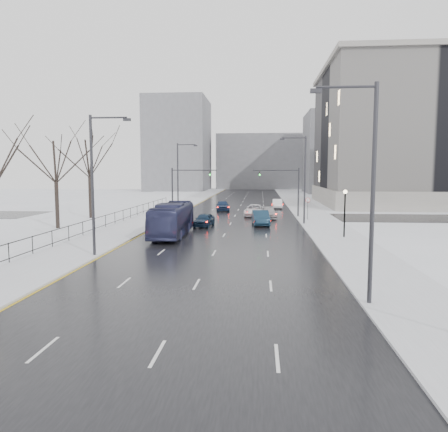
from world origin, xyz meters
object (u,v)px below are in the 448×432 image
(no_uturn_sign, at_px, (308,202))
(tree_park_e, at_px, (91,219))
(sedan_right_distant, at_px, (277,204))
(mast_signal_left, at_px, (180,186))
(lamppost_r_mid, at_px, (345,206))
(mast_signal_right, at_px, (290,186))
(sedan_center_near, at_px, (204,220))
(streetlight_l_near, at_px, (95,178))
(sedan_right_near, at_px, (261,218))
(sedan_right_cross, at_px, (255,210))
(bus, at_px, (172,219))
(streetlight_r_mid, at_px, (303,175))
(streetlight_l_far, at_px, (179,174))
(streetlight_r_near, at_px, (368,183))
(tree_park_d, at_px, (58,229))
(sedan_right_far, at_px, (269,213))
(sedan_center_far, at_px, (223,206))

(no_uturn_sign, bearing_deg, tree_park_e, 180.00)
(tree_park_e, distance_m, sedan_right_distant, 29.92)
(mast_signal_left, distance_m, sedan_right_distant, 19.27)
(lamppost_r_mid, distance_m, sedan_right_distant, 31.77)
(mast_signal_right, relative_size, sedan_center_near, 1.51)
(streetlight_l_near, height_order, sedan_right_near, streetlight_l_near)
(sedan_right_cross, bearing_deg, bus, -109.18)
(tree_park_e, distance_m, sedan_right_cross, 21.38)
(mast_signal_left, height_order, sedan_right_distant, mast_signal_left)
(no_uturn_sign, bearing_deg, mast_signal_left, 166.40)
(streetlight_r_mid, bearing_deg, sedan_center_near, -166.24)
(streetlight_l_far, distance_m, bus, 22.21)
(streetlight_l_far, bearing_deg, sedan_right_cross, -17.47)
(streetlight_r_near, bearing_deg, bus, 122.51)
(tree_park_d, bearing_deg, no_uturn_sign, 20.32)
(streetlight_r_mid, xyz_separation_m, sedan_right_cross, (-5.50, 8.59, -4.80))
(sedan_right_cross, bearing_deg, sedan_right_near, -82.07)
(sedan_right_near, bearing_deg, sedan_right_far, 76.74)
(tree_park_e, xyz_separation_m, streetlight_r_mid, (26.37, -4.00, 5.62))
(streetlight_l_far, relative_size, sedan_center_far, 2.11)
(tree_park_d, height_order, streetlight_l_far, streetlight_l_far)
(streetlight_r_mid, relative_size, sedan_right_cross, 1.79)
(sedan_right_cross, bearing_deg, sedan_center_near, -112.29)
(bus, relative_size, sedan_right_cross, 1.99)
(sedan_right_far, relative_size, sedan_center_far, 1.01)
(no_uturn_sign, distance_m, bus, 19.55)
(no_uturn_sign, bearing_deg, sedan_center_far, 134.08)
(streetlight_r_mid, distance_m, bus, 16.66)
(bus, xyz_separation_m, sedan_right_far, (9.34, 15.68, -0.85))
(sedan_right_cross, bearing_deg, mast_signal_left, -173.33)
(streetlight_l_far, bearing_deg, lamppost_r_mid, -48.94)
(sedan_right_cross, relative_size, sedan_right_distant, 1.25)
(streetlight_r_near, bearing_deg, sedan_right_cross, 98.11)
(tree_park_d, bearing_deg, lamppost_r_mid, -7.91)
(mast_signal_left, relative_size, sedan_right_near, 1.29)
(mast_signal_left, bearing_deg, streetlight_l_far, 101.87)
(streetlight_l_near, xyz_separation_m, sedan_right_cross, (10.84, 28.59, -4.80))
(tree_park_d, xyz_separation_m, sedan_right_near, (21.26, 4.92, 0.87))
(streetlight_l_far, xyz_separation_m, mast_signal_right, (15.49, -4.00, -1.51))
(tree_park_d, xyz_separation_m, sedan_center_far, (15.53, 21.84, 0.85))
(sedan_right_far, bearing_deg, mast_signal_left, 168.65)
(streetlight_l_near, distance_m, mast_signal_left, 28.05)
(lamppost_r_mid, bearing_deg, sedan_right_near, 130.24)
(streetlight_l_near, relative_size, sedan_right_far, 2.09)
(tree_park_d, relative_size, no_uturn_sign, 4.63)
(streetlight_l_far, bearing_deg, mast_signal_right, -14.48)
(lamppost_r_mid, distance_m, mast_signal_left, 25.71)
(mast_signal_right, bearing_deg, sedan_right_far, -146.09)
(streetlight_l_far, distance_m, sedan_right_distant, 17.79)
(sedan_center_near, bearing_deg, tree_park_e, 163.59)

